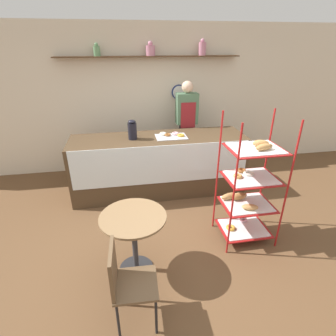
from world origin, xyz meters
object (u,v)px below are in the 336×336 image
person_worker (186,125)px  coffee_carafe (132,130)px  cafe_table (134,230)px  donut_tray_counter (171,136)px  pastry_rack (248,189)px  cafe_chair (125,279)px

person_worker → coffee_carafe: bearing=-149.0°
cafe_table → donut_tray_counter: bearing=67.2°
coffee_carafe → pastry_rack: bearing=-46.2°
pastry_rack → cafe_chair: bearing=-148.5°
cafe_chair → donut_tray_counter: (0.84, 2.33, 0.47)m
pastry_rack → cafe_table: 1.48m
cafe_chair → coffee_carafe: 2.41m
pastry_rack → person_worker: bearing=98.6°
cafe_table → cafe_chair: bearing=-100.6°
cafe_table → cafe_chair: cafe_chair is taller
person_worker → coffee_carafe: 1.20m
person_worker → donut_tray_counter: 0.72m
pastry_rack → coffee_carafe: pastry_rack is taller
donut_tray_counter → cafe_table: bearing=-112.8°
cafe_table → donut_tray_counter: donut_tray_counter is taller
person_worker → coffee_carafe: (-1.02, -0.61, 0.15)m
donut_tray_counter → cafe_chair: bearing=-109.9°
coffee_carafe → donut_tray_counter: bearing=1.2°
coffee_carafe → cafe_chair: bearing=-95.4°
pastry_rack → cafe_chair: pastry_rack is taller
person_worker → cafe_table: bearing=-115.7°
cafe_table → donut_tray_counter: 1.94m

